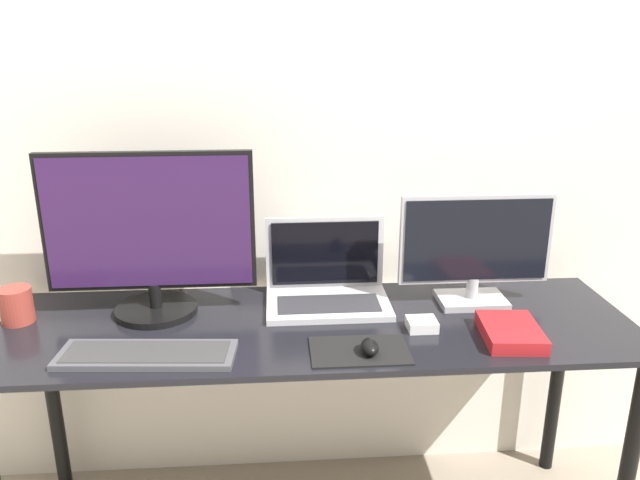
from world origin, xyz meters
name	(u,v)px	position (x,y,z in m)	size (l,w,h in m)	color
wall_back	(309,121)	(0.00, 0.63, 1.25)	(7.00, 0.05, 2.50)	silver
desk	(317,352)	(0.00, 0.28, 0.63)	(1.82, 0.57, 0.72)	black
monitor_left	(150,235)	(-0.47, 0.39, 0.96)	(0.60, 0.24, 0.48)	black
monitor_right	(475,248)	(0.48, 0.39, 0.90)	(0.46, 0.14, 0.34)	#B2B2B7
laptop	(327,282)	(0.04, 0.44, 0.78)	(0.37, 0.25, 0.25)	silver
keyboard	(147,355)	(-0.45, 0.11, 0.73)	(0.46, 0.18, 0.02)	#4C4C51
mousepad	(359,351)	(0.10, 0.11, 0.72)	(0.26, 0.17, 0.00)	black
mouse	(370,347)	(0.12, 0.09, 0.75)	(0.05, 0.08, 0.04)	black
book	(511,332)	(0.52, 0.15, 0.74)	(0.17, 0.22, 0.04)	red
mug	(16,305)	(-0.86, 0.36, 0.77)	(0.09, 0.09, 0.10)	#99382D
power_brick	(422,324)	(0.29, 0.22, 0.74)	(0.08, 0.07, 0.03)	white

